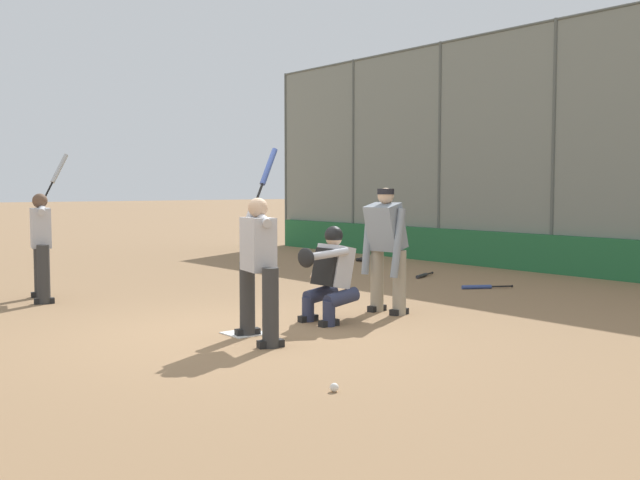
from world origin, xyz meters
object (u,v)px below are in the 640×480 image
at_px(spare_bat_by_padding, 481,287).
at_px(catcher_behind_plate, 329,273).
at_px(batter_on_deck, 41,242).
at_px(spare_bat_near_backstop, 423,275).
at_px(umpire_home, 386,246).
at_px(batter_at_plate, 258,263).
at_px(baseball_loose, 334,387).
at_px(fielding_glove_on_dirt, 362,259).

bearing_deg(spare_bat_by_padding, catcher_behind_plate, 40.52).
bearing_deg(batter_on_deck, spare_bat_near_backstop, -89.12).
bearing_deg(umpire_home, catcher_behind_plate, 86.96).
xyz_separation_m(catcher_behind_plate, spare_bat_by_padding, (0.85, -3.92, -0.59)).
height_order(batter_on_deck, spare_bat_by_padding, batter_on_deck).
bearing_deg(spare_bat_by_padding, batter_at_plate, 41.85).
xyz_separation_m(batter_on_deck, baseball_loose, (-6.59, -0.26, -0.84)).
distance_m(batter_at_plate, baseball_loose, 2.34).
height_order(umpire_home, spare_bat_by_padding, umpire_home).
xyz_separation_m(batter_at_plate, fielding_glove_on_dirt, (5.91, -6.71, -0.81)).
distance_m(batter_at_plate, spare_bat_near_backstop, 6.47).
xyz_separation_m(batter_at_plate, batter_on_deck, (4.49, 0.90, 0.01)).
xyz_separation_m(batter_at_plate, baseball_loose, (-2.10, 0.64, -0.82)).
distance_m(batter_at_plate, batter_on_deck, 4.58).
relative_size(batter_at_plate, baseball_loose, 29.02).
distance_m(umpire_home, batter_on_deck, 5.17).
distance_m(batter_on_deck, spare_bat_by_padding, 6.99).
bearing_deg(baseball_loose, batter_on_deck, 2.24).
xyz_separation_m(spare_bat_near_backstop, spare_bat_by_padding, (-1.73, 0.43, 0.00)).
bearing_deg(batter_at_plate, spare_bat_by_padding, -64.01).
xyz_separation_m(catcher_behind_plate, batter_on_deck, (4.08, 2.22, 0.25)).
bearing_deg(batter_at_plate, fielding_glove_on_dirt, -36.14).
relative_size(spare_bat_by_padding, fielding_glove_on_dirt, 2.96).
relative_size(umpire_home, spare_bat_near_backstop, 2.16).
bearing_deg(baseball_loose, fielding_glove_on_dirt, -42.54).
xyz_separation_m(spare_bat_by_padding, baseball_loose, (-3.36, 5.89, 0.00)).
relative_size(batter_at_plate, catcher_behind_plate, 1.78).
relative_size(umpire_home, baseball_loose, 22.72).
bearing_deg(baseball_loose, spare_bat_near_backstop, -51.12).
height_order(catcher_behind_plate, baseball_loose, catcher_behind_plate).
height_order(catcher_behind_plate, umpire_home, umpire_home).
xyz_separation_m(spare_bat_near_backstop, baseball_loose, (-5.09, 6.32, 0.00)).
bearing_deg(batter_on_deck, fielding_glove_on_dirt, -65.73).
relative_size(spare_bat_near_backstop, spare_bat_by_padding, 0.96).
height_order(batter_on_deck, spare_bat_near_backstop, batter_on_deck).
xyz_separation_m(umpire_home, spare_bat_near_backstop, (2.53, -3.33, -0.87)).
xyz_separation_m(catcher_behind_plate, spare_bat_near_backstop, (2.58, -4.35, -0.59)).
distance_m(spare_bat_by_padding, fielding_glove_on_dirt, 4.87).
xyz_separation_m(umpire_home, baseball_loose, (-2.56, 2.98, -0.87)).
bearing_deg(spare_bat_near_backstop, baseball_loose, 15.40).
relative_size(spare_bat_near_backstop, fielding_glove_on_dirt, 2.84).
bearing_deg(catcher_behind_plate, fielding_glove_on_dirt, -45.02).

